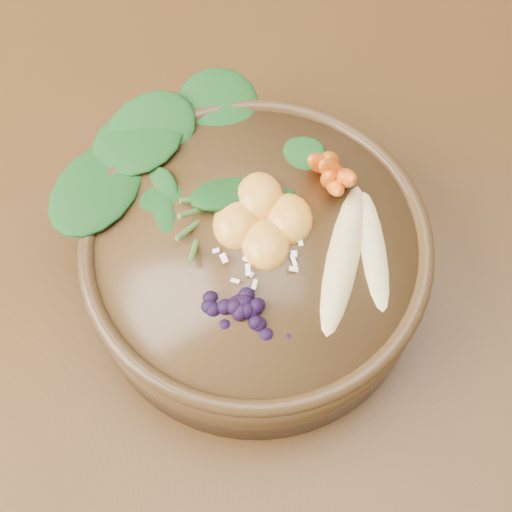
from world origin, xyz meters
TOP-DOWN VIEW (x-y plane):
  - ground at (0.00, 0.00)m, footprint 4.00×4.00m
  - stoneware_bowl at (-0.30, -0.16)m, footprint 0.32×0.32m
  - kale_heap at (-0.33, -0.10)m, footprint 0.20×0.19m
  - carrot_cluster at (-0.24, -0.10)m, footprint 0.07×0.07m
  - banana_halves at (-0.22, -0.17)m, footprint 0.07×0.14m
  - mandarin_cluster at (-0.29, -0.14)m, footprint 0.09×0.10m
  - blueberry_pile at (-0.31, -0.21)m, footprint 0.14×0.12m
  - coconut_flakes at (-0.30, -0.18)m, footprint 0.10×0.08m

SIDE VIEW (x-z plane):
  - ground at x=0.00m, z-range 0.00..0.00m
  - stoneware_bowl at x=-0.30m, z-range 0.75..0.82m
  - coconut_flakes at x=-0.30m, z-range 0.82..0.83m
  - banana_halves at x=-0.22m, z-range 0.82..0.85m
  - mandarin_cluster at x=-0.29m, z-range 0.82..0.85m
  - blueberry_pile at x=-0.31m, z-range 0.82..0.86m
  - kale_heap at x=-0.33m, z-range 0.82..0.86m
  - carrot_cluster at x=-0.24m, z-range 0.82..0.89m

